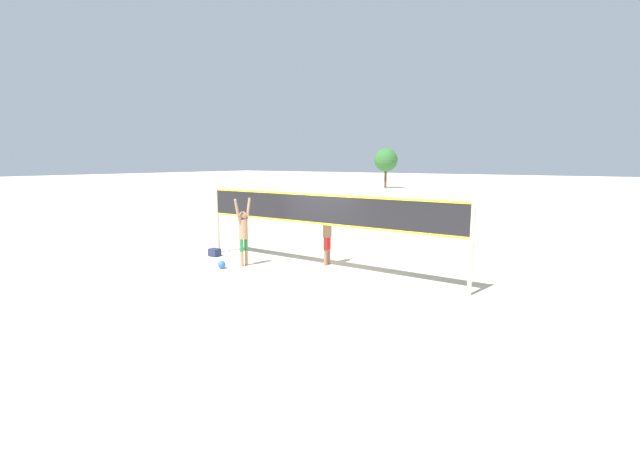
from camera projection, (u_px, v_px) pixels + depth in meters
name	position (u px, v px, depth m)	size (l,w,h in m)	color
ground_plane	(320.00, 270.00, 12.97)	(200.00, 200.00, 0.00)	beige
volleyball_net	(320.00, 215.00, 12.71)	(8.99, 0.12, 2.30)	beige
player_spiker	(243.00, 231.00, 13.29)	(0.28, 0.70, 2.13)	tan
player_blocker	(327.00, 229.00, 13.42)	(0.28, 0.71, 2.20)	#8C664C
volleyball	(222.00, 265.00, 13.10)	(0.24, 0.24, 0.24)	blue
gear_bag	(215.00, 252.00, 14.80)	(0.37, 0.29, 0.27)	navy
tree_left_cluster	(386.00, 160.00, 52.21)	(2.84, 2.84, 4.84)	#4C3823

